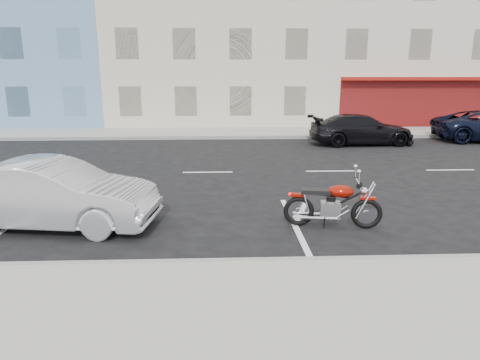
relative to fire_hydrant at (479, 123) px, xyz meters
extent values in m
plane|color=black|center=(-12.00, -8.50, -0.53)|extent=(120.00, 120.00, 0.00)
cube|color=gray|center=(-17.00, 0.20, -0.45)|extent=(80.00, 3.40, 0.15)
cube|color=gray|center=(-17.00, -15.50, -0.45)|extent=(80.00, 0.12, 0.16)
cube|color=gray|center=(-17.00, -1.50, -0.45)|extent=(80.00, 0.12, 0.16)
cube|color=#597FA6|center=(-26.00, 7.80, 5.97)|extent=(12.00, 12.00, 13.00)
cube|color=#BCB39D|center=(-14.00, 7.80, 5.22)|extent=(12.00, 12.00, 11.50)
cube|color=#BCB3A5|center=(-1.00, 7.80, 5.72)|extent=(14.00, 12.00, 12.50)
cylinder|color=beige|center=(0.00, 0.00, -0.08)|extent=(0.20, 0.20, 0.60)
sphere|color=beige|center=(0.00, 0.00, 0.24)|extent=(0.20, 0.20, 0.20)
torus|color=black|center=(-9.86, -13.87, -0.22)|extent=(0.65, 0.21, 0.64)
torus|color=black|center=(-11.22, -13.64, -0.22)|extent=(0.65, 0.21, 0.64)
cube|color=maroon|center=(-9.86, -13.87, 0.11)|extent=(0.34, 0.17, 0.05)
cube|color=maroon|center=(-11.26, -13.64, 0.13)|extent=(0.31, 0.20, 0.06)
cube|color=gray|center=(-10.58, -13.75, -0.17)|extent=(0.44, 0.35, 0.32)
ellipsoid|color=maroon|center=(-10.40, -13.78, 0.23)|extent=(0.58, 0.41, 0.26)
cube|color=black|center=(-10.89, -13.70, 0.21)|extent=(0.62, 0.34, 0.09)
cylinder|color=silver|center=(-10.08, -13.83, 0.45)|extent=(0.14, 0.66, 0.03)
sphere|color=silver|center=(-9.94, -13.85, 0.25)|extent=(0.16, 0.16, 0.16)
cylinder|color=silver|center=(-10.92, -13.83, -0.32)|extent=(0.91, 0.22, 0.08)
cylinder|color=silver|center=(-10.87, -13.57, -0.32)|extent=(0.91, 0.22, 0.08)
cylinder|color=silver|center=(-9.91, -13.86, 0.06)|extent=(0.37, 0.10, 0.76)
cylinder|color=black|center=(-10.38, -13.78, -0.01)|extent=(0.76, 0.17, 0.47)
imported|color=#A7A8AF|center=(-17.03, -13.38, 0.17)|extent=(4.44, 2.05, 1.41)
imported|color=black|center=(-7.33, -3.24, 0.14)|extent=(4.67, 2.09, 1.33)
camera|label=1|loc=(-13.51, -21.97, 2.61)|focal=32.00mm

